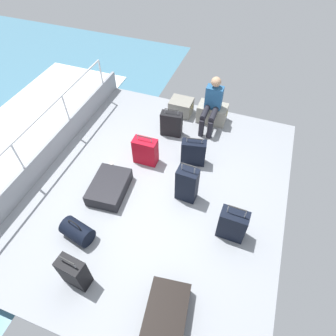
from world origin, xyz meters
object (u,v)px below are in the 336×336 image
suitcase_1 (187,184)px  suitcase_4 (193,152)px  suitcase_7 (145,151)px  cargo_crate_1 (212,113)px  passenger_seated (212,103)px  suitcase_0 (171,124)px  duffel_bag (77,231)px  paper_cup (112,165)px  suitcase_2 (232,224)px  suitcase_3 (109,187)px  suitcase_6 (74,272)px  suitcase_5 (166,315)px  cargo_crate_0 (181,107)px

suitcase_1 → suitcase_4: 0.84m
suitcase_7 → cargo_crate_1: bearing=61.6°
suitcase_1 → suitcase_7: (-0.99, 0.55, -0.07)m
passenger_seated → suitcase_0: size_ratio=1.71×
suitcase_0 → duffel_bag: suitcase_0 is taller
suitcase_7 → paper_cup: size_ratio=6.38×
duffel_bag → suitcase_2: bearing=21.0°
duffel_bag → paper_cup: duffel_bag is taller
suitcase_4 → paper_cup: size_ratio=6.24×
suitcase_3 → duffel_bag: 0.96m
suitcase_6 → paper_cup: suitcase_6 is taller
suitcase_0 → suitcase_7: 0.93m
suitcase_2 → suitcase_4: 1.62m
suitcase_0 → suitcase_1: (0.79, -1.46, 0.08)m
suitcase_4 → suitcase_5: (0.47, -2.77, -0.13)m
suitcase_2 → suitcase_4: size_ratio=1.18×
passenger_seated → suitcase_3: (-1.20, -2.34, -0.46)m
suitcase_0 → suitcase_4: 0.91m
suitcase_1 → suitcase_3: size_ratio=0.97×
suitcase_1 → suitcase_2: suitcase_1 is taller
passenger_seated → duffel_bag: (-1.25, -3.30, -0.43)m
suitcase_0 → suitcase_3: (-0.51, -1.81, -0.15)m
cargo_crate_1 → suitcase_3: cargo_crate_1 is taller
suitcase_0 → suitcase_4: suitcase_0 is taller
suitcase_1 → suitcase_4: suitcase_1 is taller
suitcase_7 → duffel_bag: size_ratio=1.18×
suitcase_3 → suitcase_7: size_ratio=1.35×
suitcase_3 → paper_cup: size_ratio=8.60×
cargo_crate_1 → suitcase_4: 1.35m
suitcase_1 → paper_cup: size_ratio=8.37×
suitcase_1 → cargo_crate_0: bearing=110.4°
suitcase_0 → suitcase_6: bearing=-93.4°
cargo_crate_0 → suitcase_5: (1.16, -4.15, -0.04)m
passenger_seated → suitcase_4: 1.21m
cargo_crate_1 → suitcase_2: size_ratio=0.89×
suitcase_6 → paper_cup: bearing=104.9°
suitcase_4 → suitcase_7: size_ratio=0.98×
suitcase_5 → suitcase_6: suitcase_6 is taller
suitcase_7 → paper_cup: suitcase_7 is taller
passenger_seated → suitcase_7: 1.72m
cargo_crate_0 → suitcase_3: bearing=-100.7°
suitcase_3 → suitcase_4: size_ratio=1.38×
cargo_crate_1 → suitcase_1: bearing=-87.3°
cargo_crate_0 → suitcase_5: 4.31m
suitcase_7 → suitcase_3: bearing=-109.5°
cargo_crate_0 → suitcase_4: (0.69, -1.38, 0.09)m
suitcase_5 → suitcase_6: size_ratio=1.27×
cargo_crate_0 → suitcase_7: (-0.16, -1.66, 0.10)m
cargo_crate_1 → suitcase_5: cargo_crate_1 is taller
suitcase_5 → duffel_bag: size_ratio=1.61×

